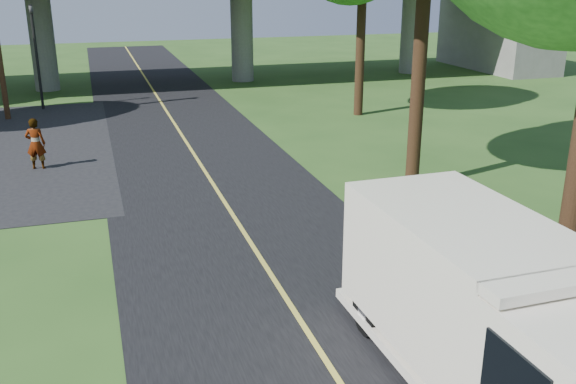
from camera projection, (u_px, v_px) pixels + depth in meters
name	position (u px, v px, depth m)	size (l,w,h in m)	color
ground	(334.00, 375.00, 11.23)	(120.00, 120.00, 0.00)	#294C1B
road	(220.00, 195.00, 20.26)	(7.00, 90.00, 0.02)	black
lane_line	(220.00, 195.00, 20.26)	(0.12, 90.00, 0.01)	gold
overpass	(144.00, 10.00, 38.66)	(54.00, 10.00, 7.30)	slate
traffic_signal	(35.00, 46.00, 32.00)	(0.18, 0.22, 5.20)	black
step_van	(486.00, 307.00, 10.40)	(2.60, 6.81, 2.84)	silver
pedestrian	(36.00, 144.00, 22.72)	(0.68, 0.45, 1.86)	gray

